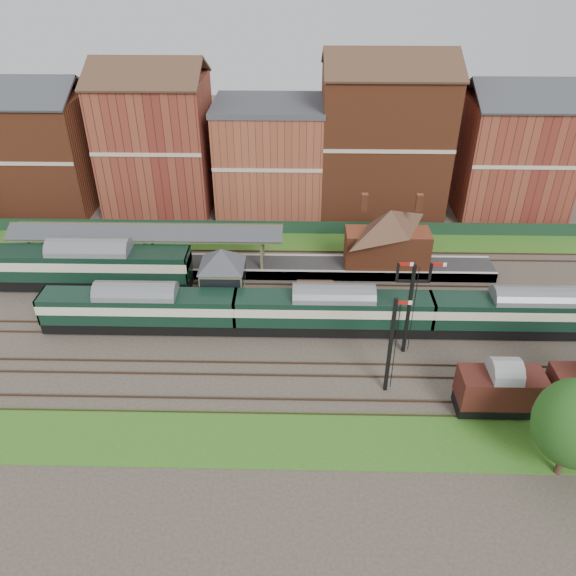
{
  "coord_description": "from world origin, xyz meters",
  "views": [
    {
      "loc": [
        3.52,
        -37.94,
        28.51
      ],
      "look_at": [
        2.66,
        2.0,
        3.0
      ],
      "focal_mm": 35.0,
      "sensor_mm": 36.0,
      "label": 1
    }
  ],
  "objects_px": {
    "semaphore_bracket": "(410,303)",
    "dmu_train": "(333,310)",
    "signal_box": "(223,278)",
    "platform_railcar": "(93,265)",
    "goods_van_a": "(500,389)"
  },
  "relations": [
    {
      "from": "semaphore_bracket",
      "to": "dmu_train",
      "type": "height_order",
      "value": "semaphore_bracket"
    },
    {
      "from": "dmu_train",
      "to": "goods_van_a",
      "type": "bearing_deg",
      "value": -39.18
    },
    {
      "from": "dmu_train",
      "to": "platform_railcar",
      "type": "distance_m",
      "value": 22.86
    },
    {
      "from": "signal_box",
      "to": "dmu_train",
      "type": "bearing_deg",
      "value": -19.07
    },
    {
      "from": "signal_box",
      "to": "dmu_train",
      "type": "relative_size",
      "value": 0.12
    },
    {
      "from": "semaphore_bracket",
      "to": "goods_van_a",
      "type": "xyz_separation_m",
      "value": [
        5.4,
        -6.5,
        -2.66
      ]
    },
    {
      "from": "semaphore_bracket",
      "to": "goods_van_a",
      "type": "distance_m",
      "value": 8.86
    },
    {
      "from": "signal_box",
      "to": "platform_railcar",
      "type": "relative_size",
      "value": 0.33
    },
    {
      "from": "goods_van_a",
      "to": "semaphore_bracket",
      "type": "bearing_deg",
      "value": 129.74
    },
    {
      "from": "dmu_train",
      "to": "platform_railcar",
      "type": "xyz_separation_m",
      "value": [
        -21.92,
        6.5,
        0.24
      ]
    },
    {
      "from": "signal_box",
      "to": "platform_railcar",
      "type": "height_order",
      "value": "signal_box"
    },
    {
      "from": "signal_box",
      "to": "semaphore_bracket",
      "type": "relative_size",
      "value": 0.73
    },
    {
      "from": "signal_box",
      "to": "goods_van_a",
      "type": "height_order",
      "value": "signal_box"
    },
    {
      "from": "signal_box",
      "to": "semaphore_bracket",
      "type": "xyz_separation_m",
      "value": [
        15.04,
        -5.75,
        1.44
      ]
    },
    {
      "from": "semaphore_bracket",
      "to": "platform_railcar",
      "type": "distance_m",
      "value": 29.08
    }
  ]
}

